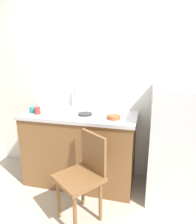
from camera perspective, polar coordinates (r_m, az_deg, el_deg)
name	(u,v)px	position (r m, az deg, el deg)	size (l,w,h in m)	color
ground_plane	(97,223)	(2.30, -0.24, -28.90)	(8.00, 8.00, 0.00)	#BCB2A3
back_wall	(116,87)	(2.65, 5.23, 7.19)	(4.80, 0.10, 2.46)	silver
cabinet_base	(80,150)	(2.65, -5.06, -10.60)	(1.37, 0.60, 0.89)	brown
countertop	(79,115)	(2.48, -5.31, -0.88)	(1.41, 0.64, 0.04)	#B7B7BC
faucet	(75,98)	(2.72, -6.41, 4.10)	(0.02, 0.02, 0.29)	#B7B7BC
refrigerator	(177,145)	(2.45, 21.59, -8.77)	(0.62, 0.62, 1.29)	silver
chair	(84,173)	(2.07, -4.08, -16.98)	(0.56, 0.56, 0.89)	brown
dish_tray	(67,110)	(2.56, -8.74, 0.56)	(0.28, 0.20, 0.05)	white
terracotta_bowl	(114,117)	(2.25, 4.50, -1.44)	(0.15, 0.15, 0.04)	#B25B33
hotplate	(85,114)	(2.42, -3.73, -0.57)	(0.17, 0.17, 0.02)	#2D2D2D
cup_red	(38,110)	(2.55, -16.78, 0.42)	(0.07, 0.07, 0.09)	red
cup_teal	(33,110)	(2.63, -18.02, 0.64)	(0.08, 0.08, 0.07)	teal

